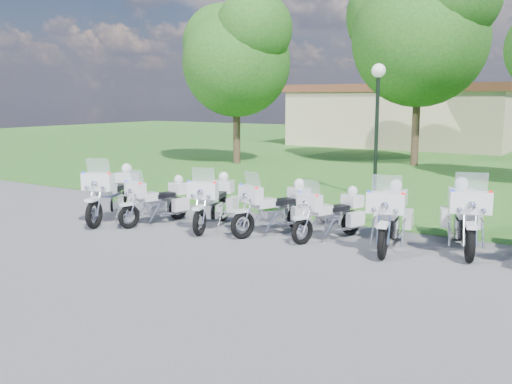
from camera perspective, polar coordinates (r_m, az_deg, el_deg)
The scene contains 13 objects.
ground at distance 12.65m, azimuth -0.17°, elevation -5.28°, with size 100.00×100.00×0.00m, color #55555A.
grass_lawn at distance 38.00m, azimuth 22.62°, elevation 3.81°, with size 100.00×48.00×0.01m, color #326820.
motorcycle_0 at distance 15.54m, azimuth -14.03°, elevation -0.09°, with size 1.38×2.47×1.73m.
motorcycle_1 at distance 14.91m, azimuth -9.74°, elevation -0.78°, with size 0.96×2.15×1.45m.
motorcycle_2 at distance 14.28m, azimuth -4.23°, elevation -0.89°, with size 1.21×2.31×1.59m.
motorcycle_3 at distance 13.58m, azimuth 1.99°, elevation -1.49°, with size 1.28×2.17×1.54m.
motorcycle_4 at distance 13.16m, azimuth 7.57°, elevation -2.13°, with size 1.17×2.02×1.42m.
motorcycle_5 at distance 12.64m, azimuth 13.29°, elevation -2.28°, with size 1.15×2.48×1.69m.
motorcycle_6 at distance 12.96m, azimuth 20.12°, elevation -2.17°, with size 1.40×2.52×1.76m.
lamp_post at distance 18.53m, azimuth 12.07°, elevation 9.21°, with size 0.44×0.44×4.27m.
tree_0 at distance 28.40m, azimuth -2.03°, elevation 13.80°, with size 6.13×5.23×8.17m.
tree_1 at distance 28.67m, azimuth 16.01°, elevation 15.71°, with size 7.42×6.33×9.89m.
building_west at distance 40.33m, azimuth 14.60°, elevation 7.45°, with size 14.56×8.32×4.10m.
Camera 1 is at (6.66, -10.27, 3.20)m, focal length 40.00 mm.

